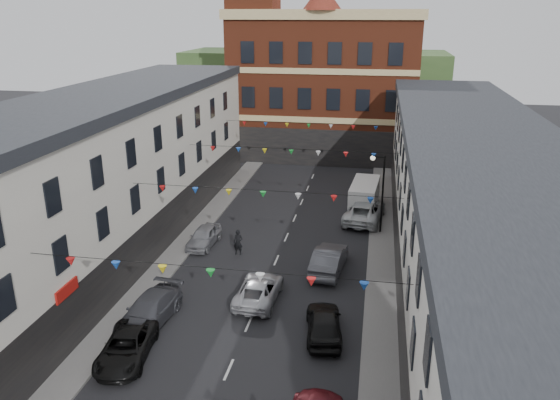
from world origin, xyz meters
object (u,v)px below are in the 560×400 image
Objects in this scene: car_left_d at (149,311)px; car_right_d at (324,323)px; car_right_f at (364,211)px; white_van at (364,196)px; car_right_e at (329,259)px; pedestrian at (238,242)px; street_lamp at (380,184)px; car_left_c at (126,347)px; car_left_e at (204,236)px; moving_car at (259,290)px.

car_right_d is at bearing 7.52° from car_left_d.
car_right_f is 1.10× the size of white_van.
white_van reaches higher than car_left_d.
car_right_e reaches higher than car_right_f.
white_van is at bearing 57.08° from pedestrian.
pedestrian is (-9.28, -5.54, -3.01)m from street_lamp.
car_left_d reaches higher than car_left_c.
car_right_f is (1.90, 9.35, -0.00)m from car_right_e.
white_van reaches higher than car_right_f.
white_van is (1.36, 19.43, 0.44)m from car_right_d.
car_right_e is at bearing -12.23° from car_left_e.
street_lamp reaches higher than car_left_c.
car_right_d is (-2.51, -14.43, -3.16)m from street_lamp.
street_lamp is 1.20× the size of car_right_e.
car_left_c is at bearing -84.89° from car_left_e.
car_left_c is at bearing 13.79° from car_right_d.
car_right_d reaches higher than car_left_d.
car_right_f is at bearing 63.17° from car_left_d.
car_right_f reaches higher than moving_car.
car_left_d is at bearing -85.31° from car_left_e.
car_right_e is at bearing -94.19° from white_van.
car_right_f is 11.43m from pedestrian.
moving_car is at bearing -60.45° from pedestrian.
street_lamp is 11.22m from pedestrian.
car_left_e is at bearing -9.87° from car_right_e.
car_left_d is 9.25m from car_right_d.
car_left_d is at bearing 34.61° from moving_car.
street_lamp reaches higher than car_right_e.
car_left_c is 0.86× the size of white_van.
car_right_e is at bearing -127.61° from moving_car.
car_left_c is at bearing -95.62° from pedestrian.
car_left_c is 12.69m from pedestrian.
car_right_d is at bearing 98.78° from car_right_e.
car_right_f is 2.64m from white_van.
car_left_e is at bearing -50.30° from moving_car.
moving_car is at bearing -44.43° from car_right_d.
white_van is (-0.10, 2.61, 0.37)m from car_right_f.
pedestrian is (2.28, 12.48, 0.25)m from car_left_c.
car_right_d is at bearing -99.86° from street_lamp.
car_right_f is at bearing -96.11° from car_right_e.
pedestrian is (-6.33, 1.42, 0.07)m from car_right_e.
street_lamp is 14.98m from car_right_d.
moving_car is (5.19, 3.40, -0.07)m from car_left_d.
car_left_d is 9.61m from pedestrian.
street_lamp is 19.18m from car_left_d.
car_left_e is at bearing -159.60° from street_lamp.
pedestrian is at bearing 71.79° from car_left_c.
white_van is 13.32m from pedestrian.
white_van is at bearing 57.80° from car_left_c.
car_right_e is at bearing 46.83° from car_left_d.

